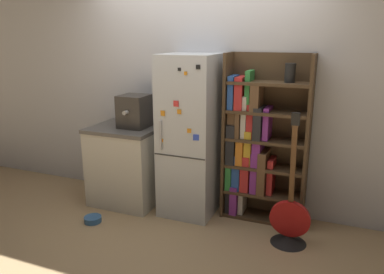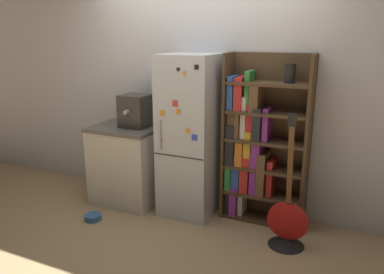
% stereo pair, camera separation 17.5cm
% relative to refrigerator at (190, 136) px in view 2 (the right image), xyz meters
% --- Properties ---
extents(ground_plane, '(16.00, 16.00, 0.00)m').
position_rel_refrigerator_xyz_m(ground_plane, '(0.00, -0.17, -0.85)').
color(ground_plane, tan).
extents(wall_back, '(8.00, 0.05, 2.60)m').
position_rel_refrigerator_xyz_m(wall_back, '(0.00, 0.31, 0.45)').
color(wall_back, silver).
rests_on(wall_back, ground_plane).
extents(refrigerator, '(0.56, 0.59, 1.69)m').
position_rel_refrigerator_xyz_m(refrigerator, '(0.00, 0.00, 0.00)').
color(refrigerator, silver).
rests_on(refrigerator, ground_plane).
extents(bookshelf, '(0.84, 0.31, 1.71)m').
position_rel_refrigerator_xyz_m(bookshelf, '(0.67, 0.15, -0.05)').
color(bookshelf, '#4C3823').
rests_on(bookshelf, ground_plane).
extents(kitchen_counter, '(0.75, 0.65, 0.89)m').
position_rel_refrigerator_xyz_m(kitchen_counter, '(-0.76, -0.04, -0.40)').
color(kitchen_counter, beige).
rests_on(kitchen_counter, ground_plane).
extents(espresso_machine, '(0.30, 0.36, 0.35)m').
position_rel_refrigerator_xyz_m(espresso_machine, '(-0.65, -0.01, 0.22)').
color(espresso_machine, '#38332D').
rests_on(espresso_machine, kitchen_counter).
extents(guitar, '(0.37, 0.33, 1.26)m').
position_rel_refrigerator_xyz_m(guitar, '(1.10, -0.28, -0.67)').
color(guitar, black).
rests_on(guitar, ground_plane).
extents(pet_bowl, '(0.18, 0.18, 0.06)m').
position_rel_refrigerator_xyz_m(pet_bowl, '(-0.83, -0.63, -0.81)').
color(pet_bowl, '#3366A5').
rests_on(pet_bowl, ground_plane).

